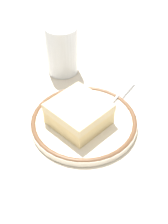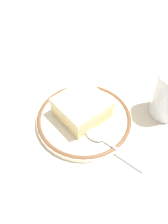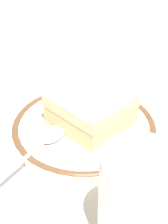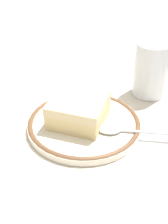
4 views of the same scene
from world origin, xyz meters
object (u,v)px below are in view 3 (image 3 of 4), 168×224
(spoon, at_px, (45,141))
(cup, at_px, (136,209))
(plate, at_px, (84,127))
(cake_slice, at_px, (89,108))

(spoon, bearing_deg, cup, -126.29)
(plate, distance_m, cup, 0.17)
(spoon, xyz_separation_m, cup, (-0.09, -0.12, 0.03))
(cake_slice, relative_size, cup, 1.15)
(plate, height_order, cup, cup)
(cake_slice, bearing_deg, cup, -149.80)
(plate, distance_m, spoon, 0.06)
(cake_slice, relative_size, spoon, 0.91)
(cake_slice, height_order, spoon, cake_slice)
(plate, height_order, cake_slice, cake_slice)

